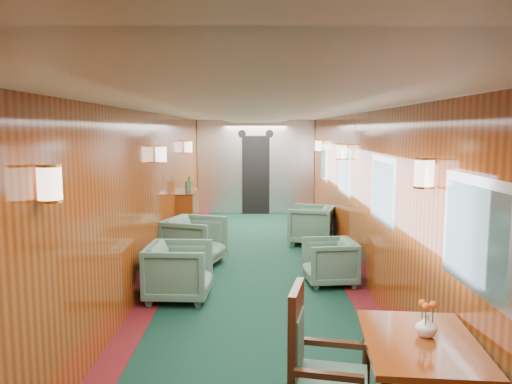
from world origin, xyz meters
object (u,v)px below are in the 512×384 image
dining_table (420,358)px  armchair_right_near (330,262)px  credenza (188,214)px  armchair_left_far (195,241)px  armchair_left_near (179,271)px  armchair_right_far (311,225)px  side_chair (315,362)px

dining_table → armchair_right_near: size_ratio=1.58×
dining_table → credenza: (-2.42, 6.60, -0.17)m
dining_table → credenza: 7.03m
armchair_left_far → armchair_right_near: (2.01, -0.99, -0.07)m
credenza → armchair_left_near: 3.59m
dining_table → armchair_right_far: (-0.03, 6.14, -0.29)m
armchair_left_near → armchair_right_far: (2.03, 3.10, 0.00)m
armchair_left_near → armchair_right_near: size_ratio=1.15×
armchair_left_far → armchair_right_near: size_ratio=1.22×
dining_table → armchair_left_far: dining_table is taller
armchair_left_near → armchair_right_near: (2.01, 0.63, -0.05)m
side_chair → armchair_right_far: bearing=96.2°
dining_table → side_chair: size_ratio=0.99×
armchair_left_near → armchair_right_far: size_ratio=0.99×
side_chair → credenza: size_ratio=0.91×
side_chair → armchair_left_far: bearing=118.9°
credenza → armchair_right_near: (2.37, -2.94, -0.17)m
armchair_right_near → dining_table: bearing=-5.0°
armchair_left_far → armchair_right_near: bearing=-97.2°
side_chair → armchair_right_far: (0.66, 6.09, -0.24)m
side_chair → armchair_right_near: bearing=92.4°
armchair_left_near → armchair_left_far: size_ratio=0.94×
dining_table → armchair_left_far: size_ratio=1.30×
side_chair → credenza: (-1.73, 6.56, -0.12)m
credenza → armchair_left_near: size_ratio=1.54×
armchair_left_near → armchair_right_near: bearing=-70.2°
dining_table → armchair_left_far: 5.10m
dining_table → armchair_left_near: dining_table is taller
side_chair → armchair_left_near: side_chair is taller
side_chair → armchair_right_near: size_ratio=1.60×
credenza → armchair_left_far: bearing=-79.6°
armchair_left_near → armchair_right_far: armchair_right_far is taller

